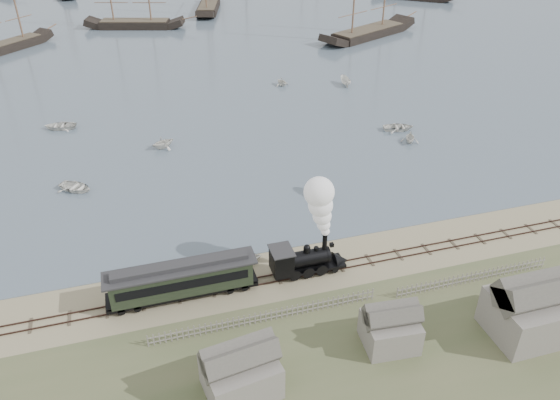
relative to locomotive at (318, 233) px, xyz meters
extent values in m
plane|color=tan|center=(0.41, 2.00, -4.25)|extent=(600.00, 600.00, 0.00)
cube|color=#35221C|center=(0.41, -0.50, -4.15)|extent=(120.00, 0.08, 0.12)
cube|color=#35221C|center=(0.41, 0.50, -4.15)|extent=(120.00, 0.08, 0.12)
cube|color=#3B3126|center=(0.41, 0.00, -4.22)|extent=(120.00, 1.80, 0.06)
cube|color=black|center=(-0.75, 0.00, -3.55)|extent=(6.69, 1.97, 0.25)
cylinder|color=black|center=(-1.14, 0.00, -2.56)|extent=(4.13, 1.48, 1.48)
cube|color=black|center=(-3.31, 0.00, -2.37)|extent=(1.77, 2.16, 2.26)
cube|color=#2C2C2E|center=(-3.31, 0.00, -1.18)|extent=(1.97, 2.36, 0.12)
cylinder|color=black|center=(0.73, 0.00, -1.23)|extent=(0.43, 0.43, 1.57)
sphere|color=black|center=(-0.95, 0.00, -1.41)|extent=(0.63, 0.63, 0.63)
cone|color=black|center=(2.40, 0.00, -3.64)|extent=(1.38, 1.97, 1.97)
cube|color=black|center=(1.42, 0.00, -1.58)|extent=(0.34, 0.34, 0.34)
cube|color=black|center=(-12.15, 0.00, -3.58)|extent=(12.83, 2.11, 0.32)
cube|color=black|center=(-12.15, 0.00, -2.30)|extent=(11.91, 2.29, 2.29)
cube|color=black|center=(-12.15, -1.16, -2.07)|extent=(10.99, 0.06, 0.82)
cube|color=black|center=(-12.15, 1.16, -2.07)|extent=(10.99, 0.06, 0.82)
cube|color=#2C2C2E|center=(-12.15, 0.00, -1.11)|extent=(12.83, 2.47, 0.16)
cube|color=#2C2C2E|center=(-12.15, 0.00, -0.83)|extent=(11.45, 1.10, 0.41)
imported|color=silver|center=(-6.41, 3.24, -3.82)|extent=(3.48, 4.48, 0.85)
imported|color=silver|center=(-21.43, 21.41, -3.76)|extent=(4.88, 5.06, 0.85)
imported|color=silver|center=(-10.65, 29.49, -3.36)|extent=(3.75, 3.97, 1.66)
imported|color=silver|center=(4.86, 12.30, -3.48)|extent=(3.89, 2.46, 1.41)
imported|color=silver|center=(21.53, 25.80, -3.75)|extent=(3.85, 4.80, 0.88)
imported|color=silver|center=(21.18, 21.83, -3.45)|extent=(3.59, 3.43, 1.47)
imported|color=silver|center=(21.27, 44.67, -3.52)|extent=(3.58, 1.62, 1.34)
imported|color=silver|center=(-23.85, 39.83, -3.73)|extent=(4.00, 4.95, 0.91)
imported|color=silver|center=(11.05, 47.59, -3.49)|extent=(3.20, 2.96, 1.40)
camera|label=1|loc=(-14.35, -36.61, 27.78)|focal=35.00mm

